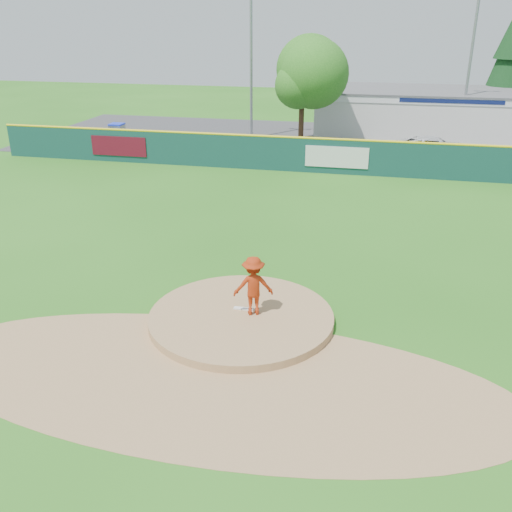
% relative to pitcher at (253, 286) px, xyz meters
% --- Properties ---
extents(ground, '(120.00, 120.00, 0.00)m').
position_rel_pitcher_xyz_m(ground, '(-0.34, -0.14, -1.15)').
color(ground, '#286B19').
rests_on(ground, ground).
extents(pitchers_mound, '(5.50, 5.50, 0.50)m').
position_rel_pitcher_xyz_m(pitchers_mound, '(-0.34, -0.14, -1.15)').
color(pitchers_mound, '#9E774C').
rests_on(pitchers_mound, ground).
extents(pitching_rubber, '(0.60, 0.15, 0.04)m').
position_rel_pitcher_xyz_m(pitching_rubber, '(-0.34, 0.16, -0.88)').
color(pitching_rubber, white).
rests_on(pitching_rubber, pitchers_mound).
extents(infield_dirt_arc, '(15.40, 15.40, 0.01)m').
position_rel_pitcher_xyz_m(infield_dirt_arc, '(-0.34, -3.14, -1.15)').
color(infield_dirt_arc, '#9E774C').
rests_on(infield_dirt_arc, ground).
extents(parking_lot, '(44.00, 16.00, 0.02)m').
position_rel_pitcher_xyz_m(parking_lot, '(-0.34, 26.86, -1.14)').
color(parking_lot, '#38383A').
rests_on(parking_lot, ground).
extents(pitcher, '(1.32, 1.00, 1.81)m').
position_rel_pitcher_xyz_m(pitcher, '(0.00, 0.00, 0.00)').
color(pitcher, '#9E2A0D').
rests_on(pitcher, pitchers_mound).
extents(van, '(4.93, 2.38, 1.35)m').
position_rel_pitcher_xyz_m(van, '(6.51, 23.12, -0.46)').
color(van, silver).
rests_on(van, parking_lot).
extents(pool_building_grp, '(15.20, 8.20, 3.31)m').
position_rel_pitcher_xyz_m(pool_building_grp, '(5.66, 31.86, 0.51)').
color(pool_building_grp, silver).
rests_on(pool_building_grp, ground).
extents(fence_banners, '(17.05, 0.04, 1.20)m').
position_rel_pitcher_xyz_m(fence_banners, '(-5.93, 17.78, -0.15)').
color(fence_banners, '#5B0D1C').
rests_on(fence_banners, ground).
extents(playground_slide, '(0.92, 2.60, 1.44)m').
position_rel_pitcher_xyz_m(playground_slide, '(-15.22, 22.87, -0.43)').
color(playground_slide, '#1B34ED').
rests_on(playground_slide, ground).
extents(outfield_fence, '(40.00, 0.14, 2.07)m').
position_rel_pitcher_xyz_m(outfield_fence, '(-0.34, 17.86, -0.06)').
color(outfield_fence, '#123B37').
rests_on(outfield_fence, ground).
extents(deciduous_tree, '(5.60, 5.60, 7.36)m').
position_rel_pitcher_xyz_m(deciduous_tree, '(-2.34, 24.86, 3.40)').
color(deciduous_tree, '#382314').
rests_on(deciduous_tree, ground).
extents(light_pole_left, '(1.75, 0.25, 11.00)m').
position_rel_pitcher_xyz_m(light_pole_left, '(-6.34, 26.86, 4.90)').
color(light_pole_left, gray).
rests_on(light_pole_left, ground).
extents(light_pole_right, '(1.75, 0.25, 10.00)m').
position_rel_pitcher_xyz_m(light_pole_right, '(8.66, 28.86, 4.39)').
color(light_pole_right, gray).
rests_on(light_pole_right, ground).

